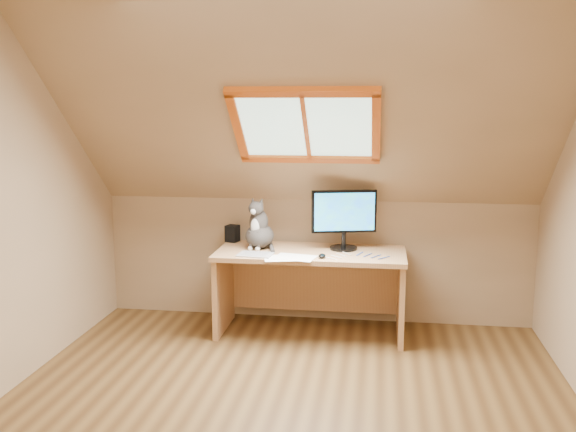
# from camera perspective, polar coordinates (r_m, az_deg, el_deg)

# --- Properties ---
(ground) EXTENTS (3.50, 3.50, 0.00)m
(ground) POSITION_cam_1_polar(r_m,az_deg,el_deg) (3.86, -0.40, -17.42)
(ground) COLOR brown
(ground) RESTS_ON ground
(room_shell) EXTENTS (3.52, 3.52, 2.41)m
(room_shell) POSITION_cam_1_polar(r_m,az_deg,el_deg) (3.35, -0.67, 4.06)
(room_shell) COLOR tan
(room_shell) RESTS_ON ground
(desk) EXTENTS (1.44, 0.63, 0.66)m
(desk) POSITION_cam_1_polar(r_m,az_deg,el_deg) (5.04, 2.10, -5.30)
(desk) COLOR tan
(desk) RESTS_ON ground
(monitor) EXTENTS (0.50, 0.21, 0.46)m
(monitor) POSITION_cam_1_polar(r_m,az_deg,el_deg) (4.94, 5.00, 0.04)
(monitor) COLOR black
(monitor) RESTS_ON desk
(cat) EXTENTS (0.28, 0.32, 0.41)m
(cat) POSITION_cam_1_polar(r_m,az_deg,el_deg) (5.00, -2.59, -1.23)
(cat) COLOR #3D3936
(cat) RESTS_ON desk
(desk_speaker) EXTENTS (0.12, 0.12, 0.14)m
(desk_speaker) POSITION_cam_1_polar(r_m,az_deg,el_deg) (5.26, -4.96, -1.55)
(desk_speaker) COLOR black
(desk_speaker) RESTS_ON desk
(graphics_tablet) EXTENTS (0.27, 0.21, 0.01)m
(graphics_tablet) POSITION_cam_1_polar(r_m,az_deg,el_deg) (4.79, -2.92, -3.44)
(graphics_tablet) COLOR #B2B2B7
(graphics_tablet) RESTS_ON desk
(mouse) EXTENTS (0.05, 0.09, 0.03)m
(mouse) POSITION_cam_1_polar(r_m,az_deg,el_deg) (4.72, 3.04, -3.56)
(mouse) COLOR black
(mouse) RESTS_ON desk
(papers) EXTENTS (0.33, 0.27, 0.00)m
(papers) POSITION_cam_1_polar(r_m,az_deg,el_deg) (4.69, 0.08, -3.78)
(papers) COLOR white
(papers) RESTS_ON desk
(cables) EXTENTS (0.51, 0.26, 0.01)m
(cables) POSITION_cam_1_polar(r_m,az_deg,el_deg) (4.78, 6.31, -3.54)
(cables) COLOR silver
(cables) RESTS_ON desk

